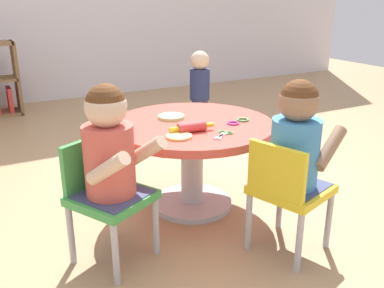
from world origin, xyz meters
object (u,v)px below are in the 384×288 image
child_chair_right (287,190)px  craft_scissors (224,134)px  child_chair_left (106,194)px  toddler_standing (200,88)px  seated_child_left (109,146)px  rolling_pin (192,127)px  seated_child_right (296,139)px  craft_table (192,144)px

child_chair_right → craft_scissors: child_chair_right is taller
child_chair_left → toddler_standing: toddler_standing is taller
seated_child_left → toddler_standing: size_ratio=0.76×
seated_child_left → rolling_pin: (0.46, 0.14, -0.02)m
toddler_standing → rolling_pin: (-0.83, -1.40, 0.15)m
child_chair_left → seated_child_right: (0.75, -0.33, 0.23)m
child_chair_right → craft_scissors: bearing=109.3°
craft_table → rolling_pin: (-0.08, -0.15, 0.14)m
child_chair_left → toddler_standing: size_ratio=0.80×
child_chair_right → craft_table: bearing=104.6°
seated_child_left → seated_child_right: bearing=-21.7°
craft_table → child_chair_left: (-0.56, -0.26, -0.06)m
craft_table → seated_child_right: size_ratio=1.69×
rolling_pin → craft_scissors: bearing=-42.6°
seated_child_left → craft_scissors: (0.57, 0.04, -0.05)m
child_chair_right → craft_scissors: 0.40m
craft_table → toddler_standing: bearing=59.0°
rolling_pin → craft_scissors: (0.12, -0.11, -0.02)m
craft_table → craft_scissors: (0.04, -0.25, 0.12)m
child_chair_left → child_chair_right: (0.71, -0.34, 0.00)m
craft_table → rolling_pin: rolling_pin is taller
craft_table → child_chair_right: bearing=-75.4°
child_chair_right → seated_child_right: (0.04, 0.01, 0.23)m
seated_child_left → rolling_pin: size_ratio=2.21×
craft_table → rolling_pin: bearing=-118.8°
seated_child_right → rolling_pin: size_ratio=2.21×
seated_child_left → child_chair_left: bearing=117.8°
child_chair_right → child_chair_left: bearing=154.6°
child_chair_left → craft_scissors: child_chair_left is taller
child_chair_left → child_chair_right: size_ratio=1.00×
seated_child_left → craft_scissors: seated_child_left is taller
child_chair_left → child_chair_right: same height
craft_table → craft_scissors: bearing=-82.0°
craft_table → seated_child_left: seated_child_left is taller
seated_child_right → craft_table: bearing=108.3°
seated_child_right → rolling_pin: bearing=122.1°
seated_child_right → child_chair_left: bearing=156.5°
toddler_standing → craft_table: bearing=-121.0°
seated_child_left → toddler_standing: 2.01m
seated_child_left → seated_child_right: size_ratio=1.00×
child_chair_left → seated_child_left: bearing=-62.2°
child_chair_left → toddler_standing: (1.31, 1.50, 0.05)m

